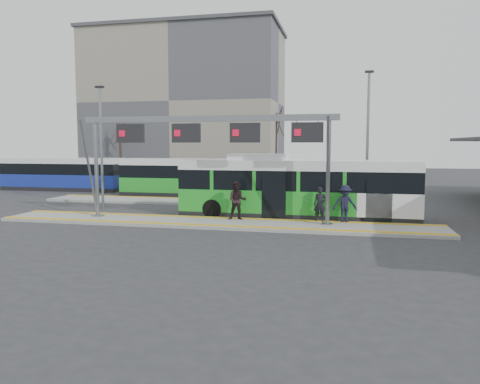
# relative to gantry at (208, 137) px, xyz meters

# --- Properties ---
(ground) EXTENTS (120.00, 120.00, 0.00)m
(ground) POSITION_rel_gantry_xyz_m (0.35, -0.25, -4.30)
(ground) COLOR #2D2D30
(ground) RESTS_ON ground
(platform_main) EXTENTS (22.00, 3.00, 0.15)m
(platform_main) POSITION_rel_gantry_xyz_m (0.35, -0.25, -4.22)
(platform_main) COLOR gray
(platform_main) RESTS_ON ground
(platform_second) EXTENTS (20.00, 3.00, 0.15)m
(platform_second) POSITION_rel_gantry_xyz_m (-3.65, 7.75, -4.22)
(platform_second) COLOR gray
(platform_second) RESTS_ON ground
(tactile_main) EXTENTS (22.00, 2.65, 0.02)m
(tactile_main) POSITION_rel_gantry_xyz_m (0.35, -0.25, -4.14)
(tactile_main) COLOR gold
(tactile_main) RESTS_ON platform_main
(tactile_second) EXTENTS (20.00, 0.35, 0.02)m
(tactile_second) POSITION_rel_gantry_xyz_m (-3.65, 8.90, -4.14)
(tactile_second) COLOR gold
(tactile_second) RESTS_ON platform_second
(gantry) EXTENTS (13.00, 1.68, 5.20)m
(gantry) POSITION_rel_gantry_xyz_m (0.00, 0.00, 0.00)
(gantry) COLOR slate
(gantry) RESTS_ON platform_main
(apartment_block) EXTENTS (24.50, 12.50, 18.40)m
(apartment_block) POSITION_rel_gantry_xyz_m (-13.65, 35.75, 4.91)
(apartment_block) COLOR gray
(apartment_block) RESTS_ON ground
(hero_bus) EXTENTS (12.48, 2.77, 3.42)m
(hero_bus) POSITION_rel_gantry_xyz_m (4.10, 2.62, -2.73)
(hero_bus) COLOR black
(hero_bus) RESTS_ON ground
(bg_bus_green) EXTENTS (11.41, 2.50, 2.85)m
(bg_bus_green) POSITION_rel_gantry_xyz_m (-4.47, 11.44, -2.89)
(bg_bus_green) COLOR black
(bg_bus_green) RESTS_ON ground
(bg_bus_blue) EXTENTS (10.67, 2.43, 2.78)m
(bg_bus_blue) POSITION_rel_gantry_xyz_m (-17.11, 13.53, -2.93)
(bg_bus_blue) COLOR black
(bg_bus_blue) RESTS_ON ground
(passenger_a) EXTENTS (0.66, 0.46, 1.72)m
(passenger_a) POSITION_rel_gantry_xyz_m (5.46, 0.85, -3.29)
(passenger_a) COLOR black
(passenger_a) RESTS_ON platform_main
(passenger_b) EXTENTS (1.05, 0.88, 1.94)m
(passenger_b) POSITION_rel_gantry_xyz_m (1.35, 0.53, -3.18)
(passenger_b) COLOR black
(passenger_b) RESTS_ON platform_main
(passenger_c) EXTENTS (1.30, 0.91, 1.83)m
(passenger_c) POSITION_rel_gantry_xyz_m (6.65, 0.85, -3.23)
(passenger_c) COLOR black
(passenger_c) RESTS_ON platform_main
(tree_left) EXTENTS (1.40, 1.40, 8.89)m
(tree_left) POSITION_rel_gantry_xyz_m (-6.97, 31.06, 2.44)
(tree_left) COLOR #382B21
(tree_left) RESTS_ON ground
(tree_mid) EXTENTS (1.40, 1.40, 8.67)m
(tree_mid) POSITION_rel_gantry_xyz_m (-1.58, 33.74, 2.27)
(tree_mid) COLOR #382B21
(tree_mid) RESTS_ON ground
(tree_far) EXTENTS (1.40, 1.40, 7.16)m
(tree_far) POSITION_rel_gantry_xyz_m (-19.08, 28.07, 1.13)
(tree_far) COLOR #382B21
(tree_far) RESTS_ON ground
(lamp_west) EXTENTS (0.50, 0.25, 7.40)m
(lamp_west) POSITION_rel_gantry_xyz_m (-7.77, 3.50, -0.36)
(lamp_west) COLOR slate
(lamp_west) RESTS_ON ground
(lamp_east) EXTENTS (0.50, 0.25, 8.22)m
(lamp_east) POSITION_rel_gantry_xyz_m (7.87, 6.52, 0.05)
(lamp_east) COLOR slate
(lamp_east) RESTS_ON ground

